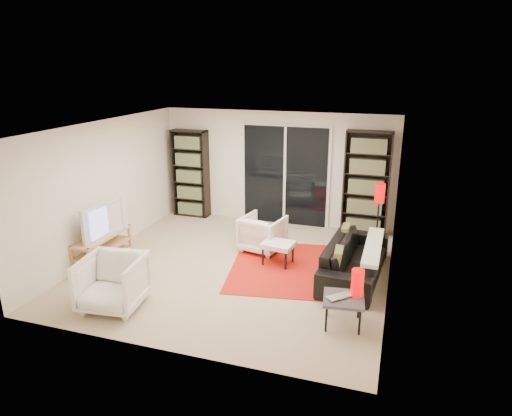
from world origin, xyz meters
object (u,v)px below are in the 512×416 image
(bookshelf_left, at_px, (191,174))
(floor_lamp, at_px, (379,201))
(sofa, at_px, (355,259))
(armchair_front, at_px, (112,283))
(bookshelf_right, at_px, (366,184))
(tv_stand, at_px, (103,248))
(armchair_back, at_px, (263,233))
(side_table, at_px, (344,300))
(ottoman, at_px, (278,246))

(bookshelf_left, height_order, floor_lamp, bookshelf_left)
(sofa, height_order, armchair_front, armchair_front)
(bookshelf_right, bearing_deg, tv_stand, -146.03)
(tv_stand, xyz_separation_m, armchair_front, (1.10, -1.29, 0.12))
(tv_stand, bearing_deg, armchair_back, 28.47)
(sofa, height_order, side_table, sofa)
(armchair_back, height_order, ottoman, armchair_back)
(side_table, bearing_deg, armchair_back, 130.04)
(sofa, distance_m, floor_lamp, 1.35)
(armchair_back, height_order, armchair_front, armchair_front)
(armchair_back, bearing_deg, floor_lamp, -152.78)
(armchair_back, bearing_deg, bookshelf_left, -22.80)
(bookshelf_left, relative_size, bookshelf_right, 0.93)
(bookshelf_right, relative_size, side_table, 3.54)
(armchair_back, relative_size, ottoman, 1.28)
(armchair_back, bearing_deg, sofa, 173.47)
(ottoman, bearing_deg, side_table, -50.15)
(sofa, distance_m, armchair_front, 3.78)
(bookshelf_right, distance_m, sofa, 2.18)
(armchair_front, xyz_separation_m, ottoman, (1.84, 2.14, -0.04))
(bookshelf_right, distance_m, tv_stand, 5.14)
(sofa, bearing_deg, tv_stand, 104.56)
(armchair_front, height_order, side_table, armchair_front)
(armchair_front, bearing_deg, tv_stand, 123.18)
(armchair_back, height_order, side_table, armchair_back)
(armchair_back, bearing_deg, bookshelf_right, -127.37)
(tv_stand, bearing_deg, ottoman, 16.14)
(bookshelf_right, relative_size, ottoman, 3.66)
(ottoman, bearing_deg, armchair_back, 130.62)
(ottoman, xyz_separation_m, side_table, (1.33, -1.60, 0.02))
(floor_lamp, bearing_deg, sofa, -102.80)
(tv_stand, bearing_deg, floor_lamp, 23.00)
(tv_stand, bearing_deg, bookshelf_right, 33.97)
(armchair_front, bearing_deg, bookshelf_right, 45.69)
(sofa, distance_m, armchair_back, 1.85)
(bookshelf_right, relative_size, armchair_back, 2.86)
(side_table, bearing_deg, bookshelf_right, 91.05)
(sofa, bearing_deg, side_table, -175.30)
(bookshelf_left, bearing_deg, armchair_back, -34.50)
(bookshelf_left, height_order, bookshelf_right, bookshelf_right)
(armchair_front, bearing_deg, ottoman, 41.98)
(bookshelf_left, bearing_deg, bookshelf_right, -0.00)
(tv_stand, bearing_deg, side_table, -9.87)
(sofa, height_order, armchair_back, armchair_back)
(bookshelf_left, relative_size, ottoman, 3.40)
(tv_stand, distance_m, sofa, 4.33)
(bookshelf_left, xyz_separation_m, armchair_back, (2.15, -1.48, -0.64))
(bookshelf_right, relative_size, armchair_front, 2.49)
(tv_stand, bearing_deg, sofa, 10.41)
(tv_stand, height_order, sofa, sofa)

